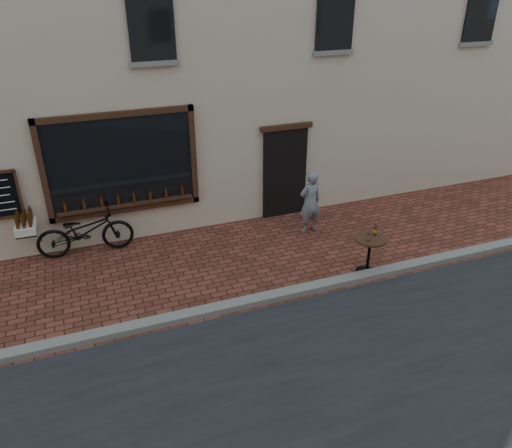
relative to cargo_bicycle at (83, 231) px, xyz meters
name	(u,v)px	position (x,y,z in m)	size (l,w,h in m)	color
ground	(263,308)	(2.89, -3.20, -0.54)	(90.00, 90.00, 0.00)	#4C2318
kerb	(259,299)	(2.89, -3.00, -0.48)	(90.00, 0.25, 0.12)	slate
cargo_bicycle	(83,231)	(0.00, 0.00, 0.00)	(2.33, 0.75, 1.13)	black
bistro_table	(370,248)	(5.30, -2.85, 0.05)	(0.64, 0.64, 1.10)	black
pedestrian	(310,202)	(5.00, -0.78, 0.21)	(0.55, 0.36, 1.50)	slate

